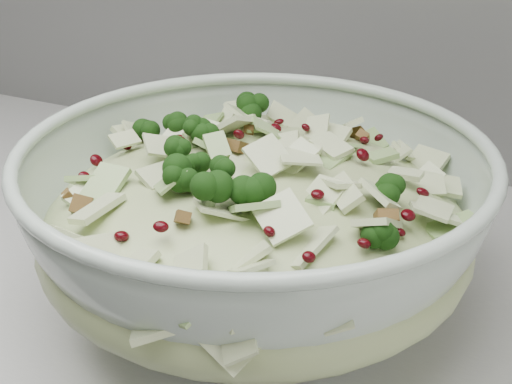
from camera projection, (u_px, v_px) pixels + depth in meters
mixing_bowl at (255, 226)px, 0.64m from camera, size 0.43×0.43×0.17m
salad at (255, 199)px, 0.63m from camera, size 0.44×0.44×0.17m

